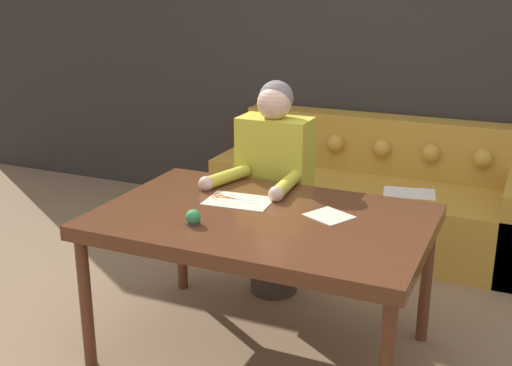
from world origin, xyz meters
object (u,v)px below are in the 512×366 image
at_px(dining_table, 262,227).
at_px(pin_cushion, 193,218).
at_px(couch, 374,200).
at_px(person, 274,191).
at_px(scissors, 226,198).

distance_m(dining_table, pin_cushion, 0.35).
xyz_separation_m(couch, person, (-0.35, -1.04, 0.34)).
xyz_separation_m(dining_table, person, (-0.20, 0.63, -0.04)).
bearing_deg(pin_cushion, couch, 78.72).
relative_size(couch, person, 1.67).
bearing_deg(pin_cushion, scissors, 93.92).
bearing_deg(pin_cushion, person, 87.70).
distance_m(person, pin_cushion, 0.89).
height_order(person, scissors, person).
xyz_separation_m(couch, pin_cushion, (-0.38, -1.91, 0.47)).
bearing_deg(dining_table, pin_cushion, -133.93).
distance_m(dining_table, couch, 1.72).
bearing_deg(couch, pin_cushion, -101.28).
xyz_separation_m(couch, scissors, (-0.41, -1.53, 0.44)).
xyz_separation_m(scissors, pin_cushion, (0.03, -0.39, 0.03)).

